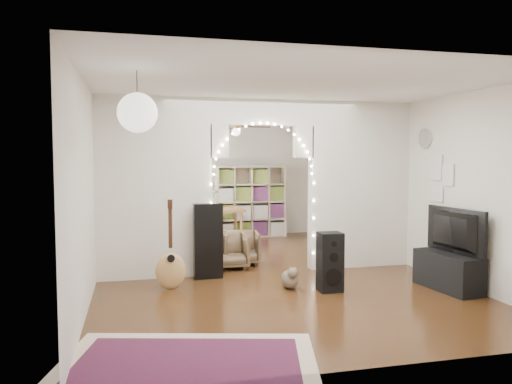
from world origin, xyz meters
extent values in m
plane|color=black|center=(0.00, 0.00, 0.00)|extent=(7.50, 7.50, 0.00)
cube|color=white|center=(0.00, 0.00, 2.70)|extent=(5.00, 7.50, 0.02)
cube|color=silver|center=(0.00, 3.75, 1.35)|extent=(5.00, 0.02, 2.70)
cube|color=silver|center=(0.00, -3.75, 1.35)|extent=(5.00, 0.02, 2.70)
cube|color=silver|center=(-2.50, 0.00, 1.35)|extent=(0.02, 7.50, 2.70)
cube|color=silver|center=(2.50, 0.00, 1.35)|extent=(0.02, 7.50, 2.70)
cube|color=silver|center=(-1.65, 0.00, 1.35)|extent=(1.70, 0.20, 2.70)
cube|color=silver|center=(1.65, 0.00, 1.35)|extent=(1.70, 0.20, 2.70)
cube|color=silver|center=(0.00, 0.00, 2.50)|extent=(1.60, 0.20, 0.40)
cube|color=white|center=(-2.47, 1.80, 1.50)|extent=(0.04, 1.20, 1.40)
cylinder|color=white|center=(2.48, -0.60, 2.10)|extent=(0.03, 0.31, 0.31)
sphere|color=white|center=(-1.90, -2.40, 2.25)|extent=(0.40, 0.40, 0.40)
cube|color=maroon|center=(-1.54, -3.40, 0.01)|extent=(2.61, 2.20, 0.02)
cube|color=black|center=(-0.89, -0.25, 0.56)|extent=(0.43, 0.15, 1.12)
ellipsoid|color=tan|center=(-1.47, -0.73, 0.44)|extent=(0.44, 0.24, 0.50)
cube|color=black|center=(-1.47, -0.73, 0.86)|extent=(0.05, 0.04, 0.57)
cube|color=black|center=(-1.47, -0.73, 1.17)|extent=(0.07, 0.05, 0.13)
ellipsoid|color=brown|center=(0.12, -1.08, 0.12)|extent=(0.24, 0.36, 0.25)
sphere|color=brown|center=(0.11, -1.23, 0.25)|extent=(0.15, 0.15, 0.15)
cone|color=brown|center=(0.08, -1.23, 0.32)|extent=(0.05, 0.05, 0.05)
cone|color=brown|center=(0.15, -1.23, 0.32)|extent=(0.05, 0.05, 0.05)
cylinder|color=brown|center=(0.13, -0.89, 0.04)|extent=(0.05, 0.23, 0.08)
cube|color=black|center=(0.60, -1.35, 0.40)|extent=(0.31, 0.27, 0.80)
cylinder|color=black|center=(0.60, -1.48, 0.22)|extent=(0.23, 0.02, 0.23)
cylinder|color=black|center=(0.60, -1.48, 0.49)|extent=(0.12, 0.02, 0.12)
cylinder|color=black|center=(0.60, -1.48, 0.66)|extent=(0.07, 0.02, 0.07)
cube|color=black|center=(2.20, -1.66, 0.25)|extent=(0.50, 1.04, 0.50)
imported|color=black|center=(2.20, -1.66, 0.81)|extent=(0.25, 1.08, 0.62)
cube|color=beige|center=(0.61, 3.36, 0.81)|extent=(1.59, 0.48, 1.61)
cube|color=olive|center=(-0.37, 2.54, 0.73)|extent=(1.21, 0.82, 0.05)
cylinder|color=olive|center=(-0.89, 2.23, 0.35)|extent=(0.05, 0.05, 0.70)
cylinder|color=olive|center=(0.15, 2.22, 0.35)|extent=(0.05, 0.05, 0.70)
cylinder|color=olive|center=(-0.88, 2.87, 0.35)|extent=(0.05, 0.05, 0.70)
cylinder|color=olive|center=(0.16, 2.86, 0.35)|extent=(0.05, 0.05, 0.70)
imported|color=white|center=(-0.37, 2.54, 0.85)|extent=(0.19, 0.19, 0.19)
imported|color=brown|center=(-0.47, 0.35, 0.28)|extent=(0.62, 0.64, 0.56)
imported|color=brown|center=(-0.20, 0.60, 0.28)|extent=(0.66, 0.68, 0.56)
camera|label=1|loc=(-1.94, -7.55, 1.81)|focal=35.00mm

